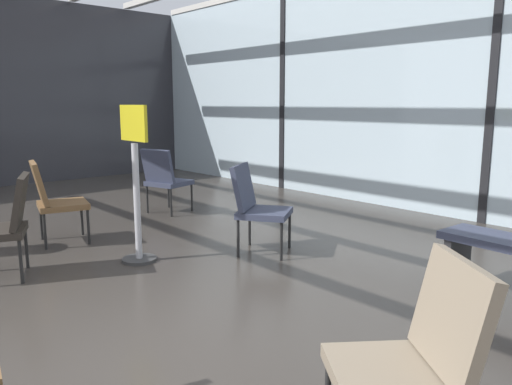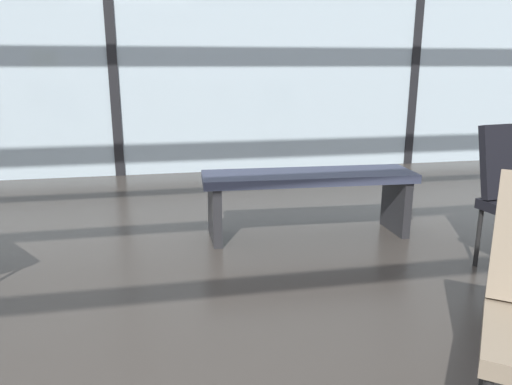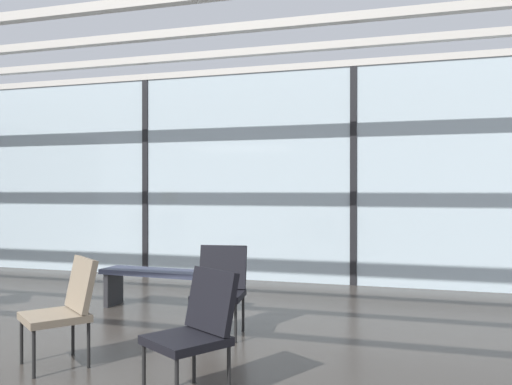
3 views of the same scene
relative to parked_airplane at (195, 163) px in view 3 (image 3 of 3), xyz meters
name	(u,v)px [view 3 (image 3 of 3)]	position (x,y,z in m)	size (l,w,h in m)	color
glass_curtain_wall	(146,177)	(1.78, -6.15, -0.56)	(14.00, 0.08, 3.30)	silver
window_mullion_1	(146,177)	(1.78, -6.15, -0.56)	(0.10, 0.12, 3.30)	black
window_mullion_2	(354,176)	(5.28, -6.15, -0.56)	(0.10, 0.12, 3.30)	black
ceiling_slats	(2,19)	(1.78, -9.45, 1.14)	(13.72, 6.72, 0.10)	beige
parked_airplane	(195,163)	(0.00, 0.00, 0.00)	(11.59, 4.42, 4.42)	silver
lounge_chair_0	(66,304)	(3.45, -10.59, -1.72)	(0.70, 0.71, 0.87)	#7F705B
lounge_chair_1	(220,284)	(4.33, -9.33, -1.72)	(0.55, 0.59, 0.87)	black
lounge_chair_2	(197,325)	(4.75, -10.90, -1.72)	(0.69, 0.70, 0.87)	black
waiting_bench	(161,279)	(3.25, -8.51, -1.85)	(1.52, 0.48, 0.47)	#33384C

